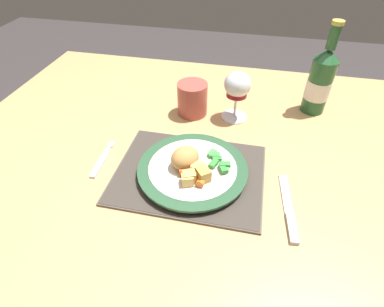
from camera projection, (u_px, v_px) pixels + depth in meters
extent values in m
plane|color=#383333|center=(204.00, 287.00, 1.25)|extent=(6.00, 6.00, 0.00)
cube|color=tan|center=(211.00, 158.00, 0.77)|extent=(1.38, 1.03, 0.04)
cube|color=tan|center=(94.00, 134.00, 1.45)|extent=(0.06, 0.06, 0.70)
cube|color=tan|center=(375.00, 173.00, 1.25)|extent=(0.06, 0.06, 0.70)
cube|color=brown|center=(189.00, 174.00, 0.70)|extent=(0.34, 0.27, 0.01)
cube|color=#3C352E|center=(189.00, 173.00, 0.70)|extent=(0.34, 0.26, 0.00)
cylinder|color=silver|center=(193.00, 171.00, 0.69)|extent=(0.21, 0.21, 0.01)
cylinder|color=#2D5638|center=(193.00, 168.00, 0.69)|extent=(0.25, 0.25, 0.01)
cylinder|color=silver|center=(193.00, 167.00, 0.69)|extent=(0.20, 0.20, 0.00)
ellipsoid|color=#B77F3D|center=(186.00, 156.00, 0.69)|extent=(0.05, 0.05, 0.04)
ellipsoid|color=tan|center=(185.00, 158.00, 0.67)|extent=(0.09, 0.09, 0.05)
cube|color=#4CA84C|center=(224.00, 170.00, 0.67)|extent=(0.02, 0.01, 0.01)
cube|color=#338438|center=(214.00, 164.00, 0.68)|extent=(0.02, 0.03, 0.01)
cube|color=green|center=(214.00, 155.00, 0.71)|extent=(0.03, 0.02, 0.01)
cube|color=#338438|center=(194.00, 156.00, 0.70)|extent=(0.02, 0.02, 0.01)
cube|color=#338438|center=(217.00, 159.00, 0.70)|extent=(0.02, 0.02, 0.01)
cube|color=#338438|center=(223.00, 169.00, 0.67)|extent=(0.02, 0.03, 0.01)
cube|color=#4CA84C|center=(212.00, 153.00, 0.71)|extent=(0.02, 0.03, 0.01)
cube|color=#338438|center=(225.00, 165.00, 0.68)|extent=(0.03, 0.02, 0.01)
cylinder|color=orange|center=(201.00, 178.00, 0.65)|extent=(0.02, 0.05, 0.02)
cylinder|color=orange|center=(200.00, 170.00, 0.66)|extent=(0.03, 0.04, 0.02)
cylinder|color=#CC5119|center=(189.00, 170.00, 0.66)|extent=(0.05, 0.04, 0.02)
cube|color=silver|center=(100.00, 164.00, 0.73)|extent=(0.02, 0.09, 0.01)
cube|color=silver|center=(108.00, 149.00, 0.77)|extent=(0.01, 0.02, 0.01)
cube|color=silver|center=(113.00, 144.00, 0.78)|extent=(0.00, 0.02, 0.00)
cube|color=silver|center=(112.00, 144.00, 0.78)|extent=(0.00, 0.02, 0.00)
cube|color=silver|center=(110.00, 144.00, 0.78)|extent=(0.00, 0.02, 0.00)
cube|color=silver|center=(109.00, 144.00, 0.78)|extent=(0.00, 0.02, 0.00)
cube|color=silver|center=(286.00, 194.00, 0.66)|extent=(0.03, 0.11, 0.00)
cube|color=#B2B2B7|center=(292.00, 228.00, 0.59)|extent=(0.02, 0.07, 0.01)
cylinder|color=silver|center=(234.00, 117.00, 0.88)|extent=(0.08, 0.08, 0.00)
cylinder|color=silver|center=(235.00, 106.00, 0.86)|extent=(0.01, 0.01, 0.07)
ellipsoid|color=silver|center=(238.00, 84.00, 0.81)|extent=(0.07, 0.07, 0.07)
cylinder|color=maroon|center=(237.00, 92.00, 0.83)|extent=(0.06, 0.06, 0.02)
cylinder|color=#23562D|center=(318.00, 87.00, 0.86)|extent=(0.07, 0.07, 0.16)
cone|color=#23562D|center=(328.00, 55.00, 0.80)|extent=(0.07, 0.07, 0.03)
cylinder|color=#23562D|center=(334.00, 37.00, 0.77)|extent=(0.03, 0.03, 0.06)
cylinder|color=#BFB74C|center=(338.00, 22.00, 0.74)|extent=(0.03, 0.03, 0.01)
cylinder|color=white|center=(318.00, 89.00, 0.86)|extent=(0.07, 0.07, 0.06)
cube|color=#E5BC66|center=(187.00, 180.00, 0.64)|extent=(0.03, 0.03, 0.02)
cube|color=#DBB256|center=(198.00, 169.00, 0.66)|extent=(0.03, 0.03, 0.03)
cube|color=#DBB256|center=(189.00, 177.00, 0.64)|extent=(0.03, 0.03, 0.03)
cube|color=gold|center=(191.00, 176.00, 0.65)|extent=(0.03, 0.02, 0.02)
cube|color=gold|center=(203.00, 175.00, 0.65)|extent=(0.04, 0.04, 0.03)
cylinder|color=#B24C42|center=(192.00, 99.00, 0.87)|extent=(0.09, 0.09, 0.10)
cylinder|color=maroon|center=(192.00, 85.00, 0.84)|extent=(0.07, 0.07, 0.01)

